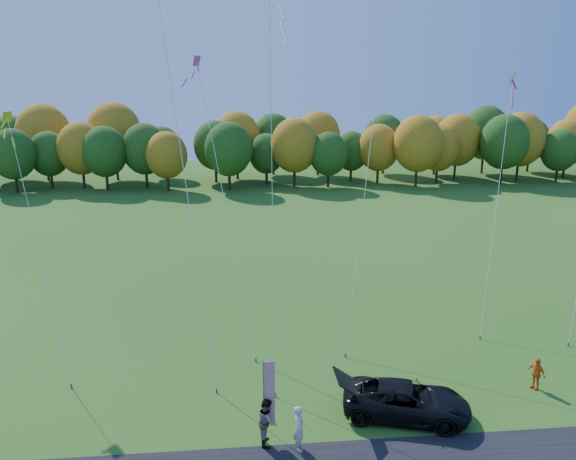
{
  "coord_description": "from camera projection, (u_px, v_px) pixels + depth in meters",
  "views": [
    {
      "loc": [
        -2.57,
        -20.33,
        14.21
      ],
      "look_at": [
        0.0,
        6.0,
        7.0
      ],
      "focal_mm": 35.0,
      "sensor_mm": 36.0,
      "label": 1
    }
  ],
  "objects": [
    {
      "name": "ground",
      "position": [
        302.0,
        428.0,
        23.5
      ],
      "size": [
        160.0,
        160.0,
        0.0
      ],
      "primitive_type": "plane",
      "color": "#295A17"
    },
    {
      "name": "tree_line",
      "position": [
        253.0,
        185.0,
        76.31
      ],
      "size": [
        116.0,
        12.0,
        10.0
      ],
      "primitive_type": null,
      "color": "#1E4711",
      "rests_on": "ground"
    },
    {
      "name": "black_suv",
      "position": [
        407.0,
        401.0,
        24.14
      ],
      "size": [
        5.92,
        3.95,
        1.51
      ],
      "primitive_type": "imported",
      "rotation": [
        0.0,
        0.0,
        1.28
      ],
      "color": "black",
      "rests_on": "ground"
    },
    {
      "name": "person_tailgate_a",
      "position": [
        299.0,
        428.0,
        21.98
      ],
      "size": [
        0.48,
        0.71,
        1.89
      ],
      "primitive_type": "imported",
      "rotation": [
        0.0,
        0.0,
        1.62
      ],
      "color": "silver",
      "rests_on": "ground"
    },
    {
      "name": "person_tailgate_b",
      "position": [
        267.0,
        421.0,
        22.33
      ],
      "size": [
        0.74,
        0.95,
        1.96
      ],
      "primitive_type": "imported",
      "rotation": [
        0.0,
        0.0,
        1.57
      ],
      "color": "gray",
      "rests_on": "ground"
    },
    {
      "name": "person_east",
      "position": [
        536.0,
        373.0,
        26.35
      ],
      "size": [
        0.74,
        0.98,
        1.55
      ],
      "primitive_type": "imported",
      "rotation": [
        0.0,
        0.0,
        -1.12
      ],
      "color": "orange",
      "rests_on": "ground"
    },
    {
      "name": "feather_flag",
      "position": [
        268.0,
        392.0,
        22.16
      ],
      "size": [
        0.48,
        0.13,
        3.62
      ],
      "color": "#999999",
      "rests_on": "ground"
    },
    {
      "name": "kite_delta_blue",
      "position": [
        169.0,
        70.0,
        27.02
      ],
      "size": [
        5.27,
        11.07,
        29.93
      ],
      "color": "#4C3F33",
      "rests_on": "ground"
    },
    {
      "name": "kite_parafoil_orange",
      "position": [
        375.0,
        109.0,
        32.17
      ],
      "size": [
        6.92,
        12.47,
        25.32
      ],
      "color": "#4C3F33",
      "rests_on": "ground"
    },
    {
      "name": "kite_delta_red",
      "position": [
        272.0,
        122.0,
        27.17
      ],
      "size": [
        2.84,
        8.91,
        20.89
      ],
      "color": "#4C3F33",
      "rests_on": "ground"
    },
    {
      "name": "kite_diamond_yellow",
      "position": [
        37.0,
        243.0,
        28.03
      ],
      "size": [
        4.43,
        7.33,
        12.79
      ],
      "color": "#4C3F33",
      "rests_on": "ground"
    },
    {
      "name": "kite_diamond_white",
      "position": [
        497.0,
        200.0,
        33.06
      ],
      "size": [
        4.46,
        7.44,
        14.99
      ],
      "color": "#4C3F33",
      "rests_on": "ground"
    },
    {
      "name": "kite_diamond_pink",
      "position": [
        224.0,
        200.0,
        30.9
      ],
      "size": [
        3.43,
        8.95,
        15.75
      ],
      "color": "#4C3F33",
      "rests_on": "ground"
    }
  ]
}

